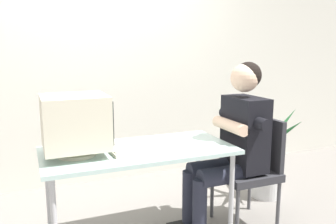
% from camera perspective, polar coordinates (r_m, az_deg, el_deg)
% --- Properties ---
extents(wall_back, '(8.00, 0.10, 3.00)m').
position_cam_1_polar(wall_back, '(3.84, -7.13, 11.32)').
color(wall_back, silver).
rests_on(wall_back, ground_plane).
extents(desk, '(1.35, 0.65, 0.73)m').
position_cam_1_polar(desk, '(2.53, -4.77, -7.27)').
color(desk, '#B7B7BC').
rests_on(desk, ground_plane).
extents(crt_monitor, '(0.43, 0.39, 0.41)m').
position_cam_1_polar(crt_monitor, '(2.37, -14.84, -1.67)').
color(crt_monitor, beige).
rests_on(crt_monitor, desk).
extents(keyboard, '(0.16, 0.41, 0.03)m').
position_cam_1_polar(keyboard, '(2.49, -8.19, -5.80)').
color(keyboard, beige).
rests_on(keyboard, desk).
extents(office_chair, '(0.44, 0.44, 0.88)m').
position_cam_1_polar(office_chair, '(2.96, 13.61, -8.40)').
color(office_chair, '#4C4C51').
rests_on(office_chair, ground_plane).
extents(person_seated, '(0.73, 0.59, 1.33)m').
position_cam_1_polar(person_seated, '(2.79, 10.65, -4.34)').
color(person_seated, black).
rests_on(person_seated, ground_plane).
extents(potted_plant, '(0.71, 0.73, 0.88)m').
position_cam_1_polar(potted_plant, '(3.53, 15.82, -7.59)').
color(potted_plant, silver).
rests_on(potted_plant, ground_plane).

